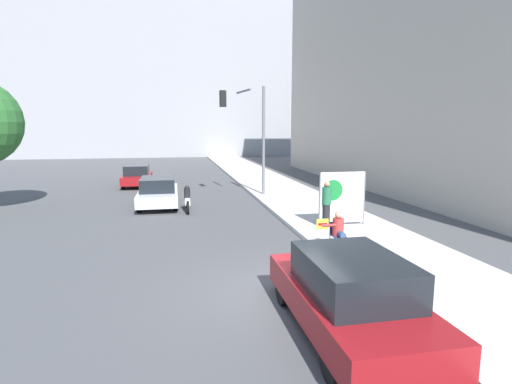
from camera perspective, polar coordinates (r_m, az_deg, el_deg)
The scene contains 12 objects.
ground_plane at distance 9.53m, azimuth 3.91°, elevation -14.30°, with size 160.00×160.00×0.00m, color #4F4F51.
sidewalk_curb at distance 24.51m, azimuth 3.28°, elevation 0.36°, with size 3.97×90.00×0.16m, color beige.
building_backdrop_far at distance 61.41m, azimuth -11.67°, elevation 20.60°, with size 52.00×12.00×32.55m.
building_backdrop_right at distance 28.69m, azimuth 25.06°, elevation 17.24°, with size 10.00×32.00×16.54m.
seated_protester at distance 12.20m, azimuth 11.70°, elevation -5.32°, with size 0.91×0.77×1.18m.
jogger_on_sidewalk at distance 15.04m, azimuth 10.04°, elevation -1.61°, with size 0.34×0.34×1.70m.
protest_banner at distance 15.28m, azimuth 12.16°, elevation -0.75°, with size 1.84×0.06×2.02m.
traffic_light_pole at distance 21.76m, azimuth -1.00°, elevation 9.83°, with size 2.50×2.27×5.87m.
parked_car_curbside at distance 7.77m, azimuth 13.13°, elevation -14.03°, with size 1.90×4.45×1.53m.
car_on_road_nearest at distance 20.13m, azimuth -13.79°, elevation 0.04°, with size 1.85×4.51×1.43m.
car_on_road_midblock at distance 27.55m, azimuth -16.62°, elevation 2.26°, with size 1.74×4.18×1.41m.
motorcycle_on_road at distance 18.65m, azimuth -9.79°, elevation -1.13°, with size 0.28×2.08×1.19m.
Camera 1 is at (-2.35, -8.43, 3.77)m, focal length 28.00 mm.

